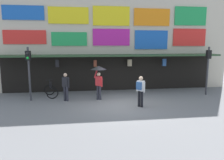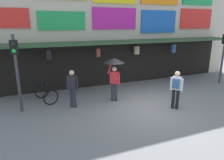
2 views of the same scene
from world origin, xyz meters
The scene contains 8 objects.
ground_plane centered at (0.00, 0.00, 0.00)m, with size 80.00×80.00×0.00m, color slate.
shopfront centered at (0.01, 4.57, 3.96)m, with size 18.00×2.60×8.00m.
traffic_light_near centered at (-5.21, 1.66, 2.14)m, with size 0.30×0.34×3.20m.
traffic_light_far centered at (6.13, 1.67, 2.14)m, with size 0.28×0.33×3.20m.
bicycle_parked centered at (-4.13, 2.46, 0.39)m, with size 1.02×1.32×1.05m.
pedestrian_with_umbrella centered at (-1.13, 1.31, 1.64)m, with size 0.96×0.96×2.08m.
pedestrian_in_yellow centered at (-3.10, 1.29, 0.95)m, with size 0.45×0.39×1.68m.
pedestrian_in_green centered at (0.96, -0.54, 0.98)m, with size 0.47×0.47×1.68m.
Camera 1 is at (-2.07, -11.35, 3.31)m, focal length 34.12 mm.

